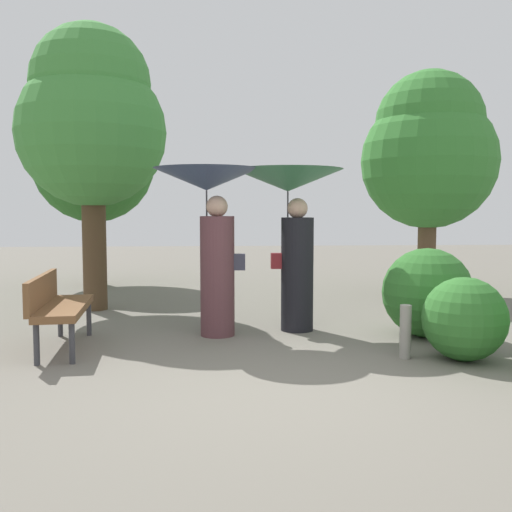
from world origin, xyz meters
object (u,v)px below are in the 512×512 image
at_px(tree_mid_left, 94,151).
at_px(person_left, 211,215).
at_px(park_bench, 57,304).
at_px(tree_near_left, 92,118).
at_px(person_right, 291,210).
at_px(tree_near_right, 429,150).
at_px(path_marker_post, 405,332).

bearing_deg(tree_mid_left, person_left, -64.37).
bearing_deg(park_bench, tree_near_left, -2.64).
distance_m(person_right, tree_near_left, 3.61).
xyz_separation_m(person_left, tree_near_right, (3.85, 3.06, 1.13)).
bearing_deg(person_left, tree_mid_left, 28.13).
bearing_deg(path_marker_post, tree_mid_left, 125.19).
bearing_deg(tree_near_left, tree_near_right, 10.76).
distance_m(park_bench, path_marker_post, 3.79).
relative_size(person_right, path_marker_post, 3.67).
bearing_deg(tree_mid_left, tree_near_left, -78.73).
distance_m(person_left, path_marker_post, 2.67).
bearing_deg(tree_near_left, park_bench, -87.46).
bearing_deg(person_right, path_marker_post, -143.27).
bearing_deg(person_right, park_bench, 109.49).
height_order(tree_near_left, tree_near_right, tree_near_left).
bearing_deg(tree_near_right, person_right, -135.03).
xyz_separation_m(tree_near_left, path_marker_post, (3.84, -3.24, -2.65)).
relative_size(park_bench, tree_near_left, 0.35).
bearing_deg(tree_near_left, path_marker_post, -40.19).
relative_size(tree_near_right, path_marker_post, 7.15).
bearing_deg(person_right, person_left, 105.47).
height_order(park_bench, tree_mid_left, tree_mid_left).
distance_m(person_right, tree_near_right, 4.15).
distance_m(person_right, tree_mid_left, 6.04).
distance_m(park_bench, tree_near_left, 3.54).
bearing_deg(tree_near_right, tree_mid_left, 162.39).
relative_size(person_right, tree_near_right, 0.51).
bearing_deg(park_bench, tree_mid_left, 2.14).
distance_m(tree_near_right, path_marker_post, 5.23).
relative_size(person_left, person_right, 0.99).
distance_m(person_right, path_marker_post, 2.20).
relative_size(park_bench, tree_mid_left, 0.37).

